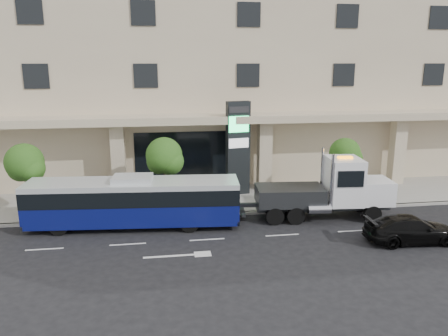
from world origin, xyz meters
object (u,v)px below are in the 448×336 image
Objects in this scene: city_bus at (133,201)px; black_sedan at (411,229)px; tow_truck at (330,191)px; signage_pylon at (238,148)px.

city_bus is 14.61m from black_sedan.
tow_truck is 1.42× the size of signage_pylon.
tow_truck is 1.88× the size of black_sedan.
tow_truck is 4.96m from black_sedan.
black_sedan is (2.77, -4.00, -0.97)m from tow_truck.
tow_truck reaches higher than city_bus.
black_sedan is at bearing -11.94° from city_bus.
city_bus is 11.19m from tow_truck.
black_sedan is at bearing -49.96° from tow_truck.
signage_pylon is (-4.49, 5.06, 1.68)m from tow_truck.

